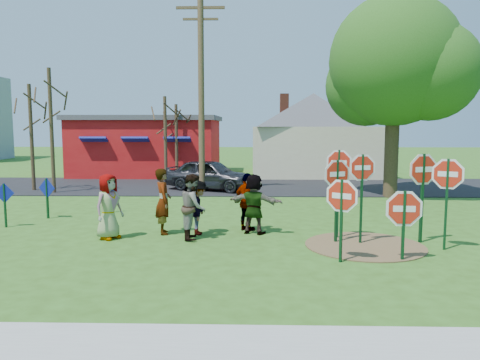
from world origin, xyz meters
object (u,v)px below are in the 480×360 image
object	(u,v)px
stop_sign_c	(362,178)
stop_sign_d	(423,176)
stop_sign_b	(339,171)
stop_sign_a	(342,202)
utility_pole	(201,90)
person_b	(163,201)
leafy_tree	(398,68)
person_a	(109,207)
suv	(210,174)

from	to	relation	value
stop_sign_c	stop_sign_d	bearing A→B (deg)	-2.22
stop_sign_b	stop_sign_c	distance (m)	0.82
stop_sign_a	utility_pole	bearing A→B (deg)	141.96
stop_sign_d	person_b	xyz separation A→B (m)	(-7.35, 0.86, -0.88)
stop_sign_d	stop_sign_b	bearing A→B (deg)	151.98
stop_sign_b	utility_pole	distance (m)	10.93
stop_sign_d	stop_sign_c	bearing A→B (deg)	169.43
stop_sign_a	stop_sign_c	distance (m)	2.01
stop_sign_b	leafy_tree	distance (m)	9.73
stop_sign_b	leafy_tree	xyz separation A→B (m)	(3.98, 8.00, 3.85)
person_a	leafy_tree	xyz separation A→B (m)	(10.55, 8.24, 4.86)
stop_sign_a	suv	world-z (taller)	stop_sign_a
stop_sign_d	leafy_tree	world-z (taller)	leafy_tree
stop_sign_a	person_b	world-z (taller)	stop_sign_a
stop_sign_c	suv	xyz separation A→B (m)	(-5.11, 10.64, -1.02)
stop_sign_b	person_a	world-z (taller)	stop_sign_b
utility_pole	person_a	bearing A→B (deg)	-99.87
stop_sign_d	suv	distance (m)	12.51
stop_sign_a	person_b	size ratio (longest dim) A/B	1.08
stop_sign_c	person_b	bearing A→B (deg)	160.53
stop_sign_b	person_b	world-z (taller)	stop_sign_b
utility_pole	stop_sign_c	bearing A→B (deg)	-61.29
stop_sign_c	suv	size ratio (longest dim) A/B	0.58
suv	stop_sign_b	bearing A→B (deg)	-134.66
stop_sign_d	leafy_tree	distance (m)	9.47
stop_sign_a	stop_sign_d	distance (m)	3.27
stop_sign_c	person_a	xyz separation A→B (m)	(-7.09, 0.39, -0.89)
person_a	suv	distance (m)	10.44
stop_sign_b	utility_pole	xyz separation A→B (m)	(-4.91, 9.29, 2.98)
stop_sign_b	person_a	size ratio (longest dim) A/B	1.43
person_a	utility_pole	size ratio (longest dim) A/B	0.20
stop_sign_a	leafy_tree	xyz separation A→B (m)	(4.33, 10.39, 4.36)
person_b	leafy_tree	bearing A→B (deg)	-66.58
suv	leafy_tree	distance (m)	10.12
stop_sign_a	suv	distance (m)	13.12
stop_sign_a	stop_sign_c	xyz separation A→B (m)	(0.87, 1.77, 0.39)
stop_sign_a	stop_sign_d	world-z (taller)	stop_sign_d
stop_sign_c	person_a	world-z (taller)	stop_sign_c
utility_pole	person_b	bearing A→B (deg)	-91.38
stop_sign_a	leafy_tree	size ratio (longest dim) A/B	0.24
suv	stop_sign_d	bearing A→B (deg)	-126.15
utility_pole	leafy_tree	world-z (taller)	utility_pole
person_a	person_b	distance (m)	1.59
stop_sign_a	leafy_tree	distance (m)	12.08
stop_sign_c	leafy_tree	size ratio (longest dim) A/B	0.29
stop_sign_b	stop_sign_d	xyz separation A→B (m)	(2.22, -0.43, -0.09)
stop_sign_d	utility_pole	bearing A→B (deg)	109.13
stop_sign_b	person_a	xyz separation A→B (m)	(-6.57, -0.23, -1.02)
suv	utility_pole	distance (m)	4.20
stop_sign_d	person_a	bearing A→B (deg)	161.58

